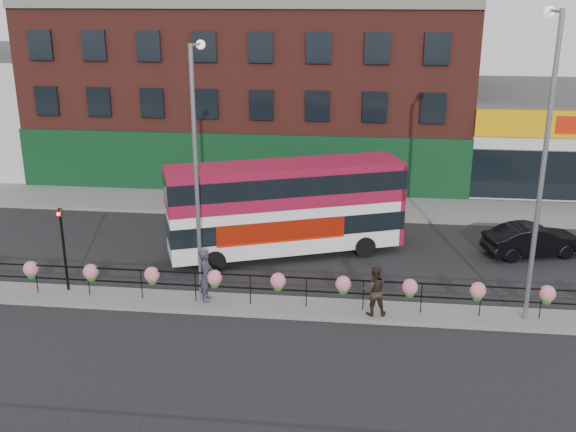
# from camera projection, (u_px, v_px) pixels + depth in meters

# --- Properties ---
(ground) EXTENTS (120.00, 120.00, 0.00)m
(ground) POSITION_uv_depth(u_px,v_px,m) (278.00, 309.00, 24.05)
(ground) COLOR black
(ground) RESTS_ON ground
(north_pavement) EXTENTS (60.00, 4.00, 0.15)m
(north_pavement) POSITION_uv_depth(u_px,v_px,m) (308.00, 205.00, 35.32)
(north_pavement) COLOR slate
(north_pavement) RESTS_ON ground
(median) EXTENTS (60.00, 1.60, 0.15)m
(median) POSITION_uv_depth(u_px,v_px,m) (278.00, 307.00, 24.03)
(median) COLOR slate
(median) RESTS_ON ground
(brick_building) EXTENTS (25.00, 12.21, 10.30)m
(brick_building) POSITION_uv_depth(u_px,v_px,m) (256.00, 87.00, 41.64)
(brick_building) COLOR maroon
(brick_building) RESTS_ON ground
(median_railing) EXTENTS (30.04, 0.56, 1.23)m
(median_railing) POSITION_uv_depth(u_px,v_px,m) (278.00, 282.00, 23.72)
(median_railing) COLOR black
(median_railing) RESTS_ON median
(double_decker_bus) EXTENTS (10.10, 5.76, 4.01)m
(double_decker_bus) POSITION_uv_depth(u_px,v_px,m) (286.00, 200.00, 28.22)
(double_decker_bus) COLOR white
(double_decker_bus) RESTS_ON ground
(car) EXTENTS (3.70, 4.95, 1.37)m
(car) POSITION_uv_depth(u_px,v_px,m) (533.00, 240.00, 28.68)
(car) COLOR black
(car) RESTS_ON ground
(pedestrian_a) EXTENTS (0.72, 0.47, 1.95)m
(pedestrian_a) POSITION_uv_depth(u_px,v_px,m) (206.00, 275.00, 24.08)
(pedestrian_a) COLOR #2D2E38
(pedestrian_a) RESTS_ON median
(pedestrian_b) EXTENTS (1.05, 0.90, 1.80)m
(pedestrian_b) POSITION_uv_depth(u_px,v_px,m) (374.00, 291.00, 23.04)
(pedestrian_b) COLOR black
(pedestrian_b) RESTS_ON median
(lamp_column_west) EXTENTS (0.33, 1.59, 9.06)m
(lamp_column_west) POSITION_uv_depth(u_px,v_px,m) (197.00, 154.00, 22.94)
(lamp_column_west) COLOR slate
(lamp_column_west) RESTS_ON median
(lamp_column_east) EXTENTS (0.37, 1.79, 10.19)m
(lamp_column_east) POSITION_uv_depth(u_px,v_px,m) (544.00, 144.00, 21.33)
(lamp_column_east) COLOR slate
(lamp_column_east) RESTS_ON median
(traffic_light_median) EXTENTS (0.15, 0.28, 3.65)m
(traffic_light_median) POSITION_uv_depth(u_px,v_px,m) (62.00, 231.00, 24.51)
(traffic_light_median) COLOR black
(traffic_light_median) RESTS_ON median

